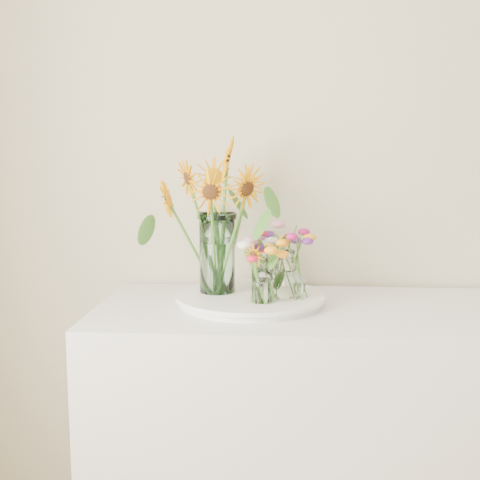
{
  "coord_description": "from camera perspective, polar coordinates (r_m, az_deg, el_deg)",
  "views": [
    {
      "loc": [
        -0.68,
        0.15,
        1.36
      ],
      "look_at": [
        -0.8,
        1.95,
        1.1
      ],
      "focal_mm": 45.0,
      "sensor_mm": 36.0,
      "label": 1
    }
  ],
  "objects": [
    {
      "name": "small_vase_b",
      "position": [
        1.82,
        4.64,
        -3.29
      ],
      "size": [
        0.12,
        0.12,
        0.15
      ],
      "primitive_type": null,
      "rotation": [
        0.0,
        0.0,
        -0.23
      ],
      "color": "white",
      "rests_on": "tray"
    },
    {
      "name": "mason_jar",
      "position": [
        1.87,
        -2.18,
        -1.23
      ],
      "size": [
        0.11,
        0.11,
        0.26
      ],
      "primitive_type": "cylinder",
      "rotation": [
        0.0,
        0.0,
        -0.0
      ],
      "color": "#AFD9CD",
      "rests_on": "tray"
    },
    {
      "name": "small_vase_a",
      "position": [
        1.76,
        2.12,
        -4.36
      ],
      "size": [
        0.08,
        0.08,
        0.11
      ],
      "primitive_type": "cylinder",
      "rotation": [
        0.0,
        0.0,
        -0.4
      ],
      "color": "white",
      "rests_on": "tray"
    },
    {
      "name": "wildflower_posy_a",
      "position": [
        1.75,
        2.13,
        -2.92
      ],
      "size": [
        0.19,
        0.19,
        0.2
      ],
      "primitive_type": null,
      "color": "orange",
      "rests_on": "tray"
    },
    {
      "name": "counter",
      "position": [
        2.0,
        8.0,
        -18.91
      ],
      "size": [
        1.4,
        0.6,
        0.9
      ],
      "primitive_type": "cube",
      "color": "white",
      "rests_on": "ground_plane"
    },
    {
      "name": "sunflower_bouquet",
      "position": [
        1.86,
        -2.2,
        2.09
      ],
      "size": [
        0.57,
        0.57,
        0.48
      ],
      "primitive_type": null,
      "rotation": [
        0.0,
        0.0,
        -0.0
      ],
      "color": "orange",
      "rests_on": "tray"
    },
    {
      "name": "wildflower_posy_c",
      "position": [
        1.94,
        2.83,
        -1.86
      ],
      "size": [
        0.21,
        0.21,
        0.19
      ],
      "primitive_type": null,
      "color": "orange",
      "rests_on": "tray"
    },
    {
      "name": "wildflower_posy_b",
      "position": [
        1.81,
        4.66,
        -1.89
      ],
      "size": [
        0.23,
        0.23,
        0.24
      ],
      "primitive_type": null,
      "color": "orange",
      "rests_on": "tray"
    },
    {
      "name": "small_vase_c",
      "position": [
        1.95,
        2.82,
        -3.16
      ],
      "size": [
        0.06,
        0.06,
        0.1
      ],
      "primitive_type": "cylinder",
      "rotation": [
        0.0,
        0.0,
        0.03
      ],
      "color": "white",
      "rests_on": "tray"
    },
    {
      "name": "tray",
      "position": [
        1.87,
        0.98,
        -5.69
      ],
      "size": [
        0.44,
        0.44,
        0.02
      ],
      "primitive_type": "cylinder",
      "color": "white",
      "rests_on": "counter"
    }
  ]
}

